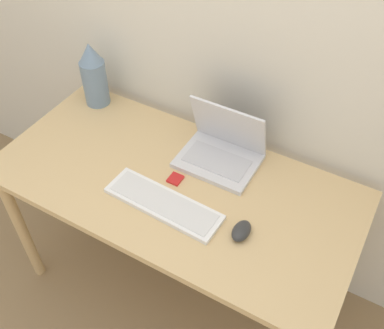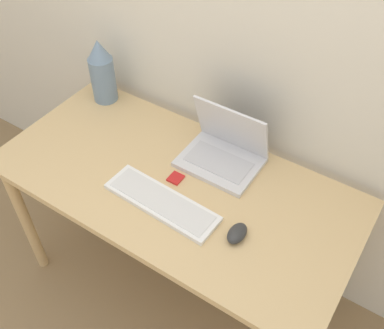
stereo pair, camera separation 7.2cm
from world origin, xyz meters
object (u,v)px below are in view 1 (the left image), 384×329
at_px(laptop, 222,149).
at_px(vase, 94,75).
at_px(mp3_player, 175,179).
at_px(keyboard, 163,203).
at_px(mouse, 241,231).

height_order(laptop, vase, vase).
height_order(vase, mp3_player, vase).
relative_size(keyboard, mp3_player, 8.10).
xyz_separation_m(vase, mp3_player, (0.56, -0.25, -0.14)).
distance_m(laptop, mp3_player, 0.22).
height_order(laptop, mouse, laptop).
height_order(mouse, vase, vase).
bearing_deg(laptop, mouse, -52.54).
height_order(keyboard, mouse, mouse).
xyz_separation_m(laptop, keyboard, (-0.07, -0.32, -0.04)).
bearing_deg(keyboard, vase, 147.61).
height_order(keyboard, mp3_player, keyboard).
xyz_separation_m(laptop, mp3_player, (-0.10, -0.19, -0.05)).
bearing_deg(keyboard, mp3_player, 102.32).
relative_size(laptop, keyboard, 0.68).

